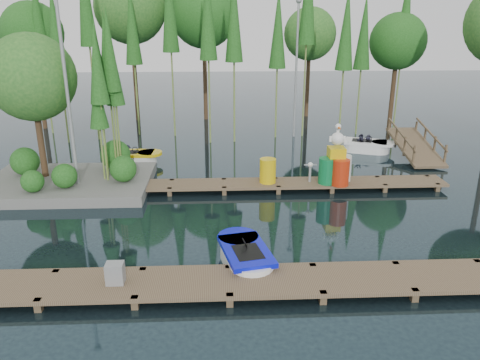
{
  "coord_description": "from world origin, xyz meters",
  "views": [
    {
      "loc": [
        -0.2,
        -14.31,
        6.23
      ],
      "look_at": [
        0.5,
        0.5,
        1.1
      ],
      "focal_mm": 35.0,
      "sensor_mm": 36.0,
      "label": 1
    }
  ],
  "objects_px": {
    "drum_cluster": "(337,166)",
    "island": "(54,105)",
    "yellow_barrel": "(268,171)",
    "boat_yellow_far": "(133,157)",
    "utility_cabinet": "(115,273)",
    "boat_blue": "(245,257)"
  },
  "relations": [
    {
      "from": "island",
      "to": "drum_cluster",
      "type": "relative_size",
      "value": 2.96
    },
    {
      "from": "drum_cluster",
      "to": "island",
      "type": "bearing_deg",
      "value": 174.85
    },
    {
      "from": "boat_blue",
      "to": "utility_cabinet",
      "type": "xyz_separation_m",
      "value": [
        -3.15,
        -1.2,
        0.31
      ]
    },
    {
      "from": "island",
      "to": "boat_yellow_far",
      "type": "height_order",
      "value": "island"
    },
    {
      "from": "boat_blue",
      "to": "yellow_barrel",
      "type": "distance_m",
      "value": 5.95
    },
    {
      "from": "island",
      "to": "yellow_barrel",
      "type": "height_order",
      "value": "island"
    },
    {
      "from": "boat_yellow_far",
      "to": "boat_blue",
      "type": "bearing_deg",
      "value": -42.26
    },
    {
      "from": "island",
      "to": "utility_cabinet",
      "type": "relative_size",
      "value": 13.26
    },
    {
      "from": "boat_yellow_far",
      "to": "utility_cabinet",
      "type": "distance_m",
      "value": 10.89
    },
    {
      "from": "utility_cabinet",
      "to": "yellow_barrel",
      "type": "height_order",
      "value": "yellow_barrel"
    },
    {
      "from": "island",
      "to": "yellow_barrel",
      "type": "relative_size",
      "value": 7.26
    },
    {
      "from": "boat_yellow_far",
      "to": "utility_cabinet",
      "type": "xyz_separation_m",
      "value": [
        1.4,
        -10.8,
        0.3
      ]
    },
    {
      "from": "boat_blue",
      "to": "boat_yellow_far",
      "type": "relative_size",
      "value": 1.08
    },
    {
      "from": "island",
      "to": "drum_cluster",
      "type": "height_order",
      "value": "island"
    },
    {
      "from": "island",
      "to": "utility_cabinet",
      "type": "bearing_deg",
      "value": -65.12
    },
    {
      "from": "utility_cabinet",
      "to": "boat_blue",
      "type": "bearing_deg",
      "value": 20.81
    },
    {
      "from": "island",
      "to": "boat_blue",
      "type": "height_order",
      "value": "island"
    },
    {
      "from": "boat_blue",
      "to": "utility_cabinet",
      "type": "bearing_deg",
      "value": -171.33
    },
    {
      "from": "boat_yellow_far",
      "to": "drum_cluster",
      "type": "xyz_separation_m",
      "value": [
        8.33,
        -3.96,
        0.71
      ]
    },
    {
      "from": "yellow_barrel",
      "to": "drum_cluster",
      "type": "relative_size",
      "value": 0.41
    },
    {
      "from": "utility_cabinet",
      "to": "drum_cluster",
      "type": "height_order",
      "value": "drum_cluster"
    },
    {
      "from": "island",
      "to": "yellow_barrel",
      "type": "bearing_deg",
      "value": -5.68
    }
  ]
}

